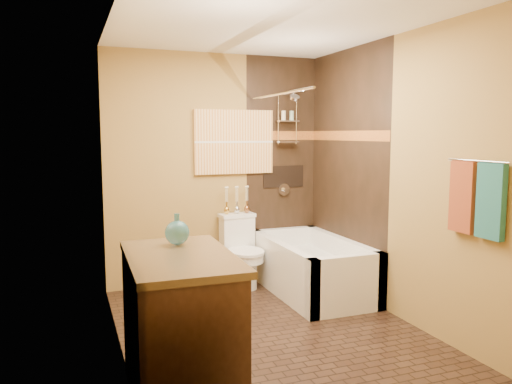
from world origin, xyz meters
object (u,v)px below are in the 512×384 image
bathtub (312,271)px  toilet (242,251)px  vanity (180,327)px  sunset_painting (234,142)px

bathtub → toilet: (-0.60, 0.47, 0.17)m
bathtub → vanity: (-1.72, -1.58, 0.24)m
bathtub → sunset_painting: bearing=129.6°
toilet → vanity: 2.34m
vanity → bathtub: bearing=43.9°
bathtub → toilet: size_ratio=1.96×
bathtub → toilet: 0.78m
bathtub → vanity: bearing=-137.5°
vanity → sunset_painting: bearing=65.4°
bathtub → toilet: toilet is taller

